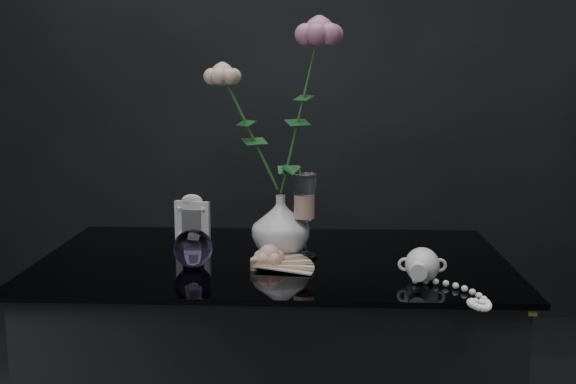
# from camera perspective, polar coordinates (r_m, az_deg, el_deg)

# --- Properties ---
(vase) EXTENTS (0.15, 0.15, 0.14)m
(vase) POSITION_cam_1_polar(r_m,az_deg,el_deg) (1.55, -0.63, -2.83)
(vase) COLOR white
(vase) RESTS_ON table
(wine_glass) EXTENTS (0.07, 0.07, 0.19)m
(wine_glass) POSITION_cam_1_polar(r_m,az_deg,el_deg) (1.52, 1.38, -2.03)
(wine_glass) COLOR white
(wine_glass) RESTS_ON table
(picture_frame) EXTENTS (0.10, 0.09, 0.12)m
(picture_frame) POSITION_cam_1_polar(r_m,az_deg,el_deg) (1.67, -8.10, -2.27)
(picture_frame) COLOR white
(picture_frame) RESTS_ON table
(paperweight) EXTENTS (0.11, 0.11, 0.08)m
(paperweight) POSITION_cam_1_polar(r_m,az_deg,el_deg) (1.47, -8.04, -4.74)
(paperweight) COLOR #A17BC8
(paperweight) RESTS_ON table
(paper_fan) EXTENTS (0.29, 0.24, 0.03)m
(paper_fan) POSITION_cam_1_polar(r_m,az_deg,el_deg) (1.44, -2.91, -6.10)
(paper_fan) COLOR beige
(paper_fan) RESTS_ON table
(loose_rose) EXTENTS (0.15, 0.17, 0.05)m
(loose_rose) POSITION_cam_1_polar(r_m,az_deg,el_deg) (1.46, -1.63, -5.42)
(loose_rose) COLOR #E6A594
(loose_rose) RESTS_ON table
(pearl_jar) EXTENTS (0.25, 0.26, 0.07)m
(pearl_jar) POSITION_cam_1_polar(r_m,az_deg,el_deg) (1.39, 11.30, -5.93)
(pearl_jar) COLOR white
(pearl_jar) RESTS_ON table
(roses) EXTENTS (0.29, 0.12, 0.45)m
(roses) POSITION_cam_1_polar(r_m,az_deg,el_deg) (1.52, -0.61, 7.39)
(roses) COLOR beige
(roses) RESTS_ON vase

